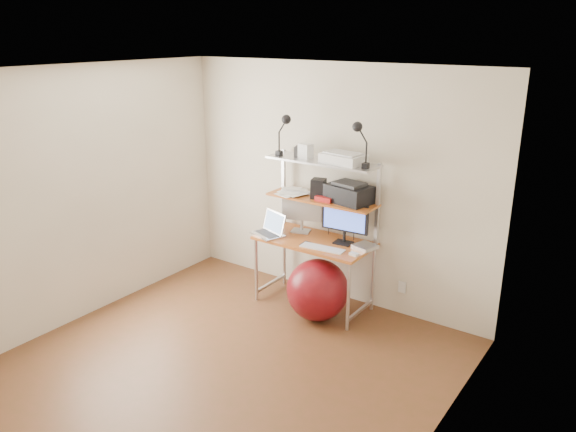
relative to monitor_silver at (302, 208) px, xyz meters
name	(u,v)px	position (x,y,z in m)	size (l,w,h in m)	color
room	(218,233)	(0.25, -1.58, 0.25)	(3.60, 3.60, 3.60)	brown
computer_desk	(318,218)	(0.25, -0.08, -0.04)	(1.20, 0.60, 1.57)	#B66A23
wall_outlet	(402,287)	(1.10, 0.20, -0.70)	(0.08, 0.01, 0.12)	silver
monitor_silver	(302,208)	(0.00, 0.00, 0.00)	(0.42, 0.21, 0.48)	#B7B7BC
monitor_black	(345,220)	(0.55, -0.04, -0.01)	(0.50, 0.15, 0.50)	black
laptop	(271,230)	(-0.22, -0.27, -0.21)	(0.41, 0.37, 0.30)	silver
keyboard	(322,248)	(0.45, -0.31, -0.25)	(0.45, 0.13, 0.01)	silver
mouse	(354,254)	(0.79, -0.28, -0.24)	(0.09, 0.05, 0.02)	silver
mac_mini	(365,247)	(0.79, -0.06, -0.24)	(0.20, 0.20, 0.04)	silver
phone	(305,244)	(0.24, -0.30, -0.25)	(0.07, 0.13, 0.01)	black
printer	(349,193)	(0.54, 0.03, 0.25)	(0.48, 0.37, 0.21)	black
nas_cube	(319,189)	(0.21, -0.02, 0.26)	(0.14, 0.14, 0.20)	black
red_box	(325,199)	(0.32, -0.07, 0.18)	(0.18, 0.12, 0.05)	#AF1C1C
scanner	(343,158)	(0.49, -0.02, 0.61)	(0.44, 0.31, 0.11)	silver
box_white	(306,151)	(0.06, -0.02, 0.63)	(0.13, 0.10, 0.15)	silver
box_grey	(300,152)	(-0.03, 0.00, 0.61)	(0.11, 0.11, 0.11)	#313134
clip_lamp_left	(285,126)	(-0.15, -0.10, 0.87)	(0.17, 0.10, 0.43)	black
clip_lamp_right	(359,134)	(0.69, -0.09, 0.87)	(0.17, 0.10, 0.43)	black
exercise_ball	(317,290)	(0.44, -0.37, -0.68)	(0.63, 0.63, 0.63)	maroon
paper_stack	(292,192)	(-0.11, -0.02, 0.17)	(0.39, 0.40, 0.02)	white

